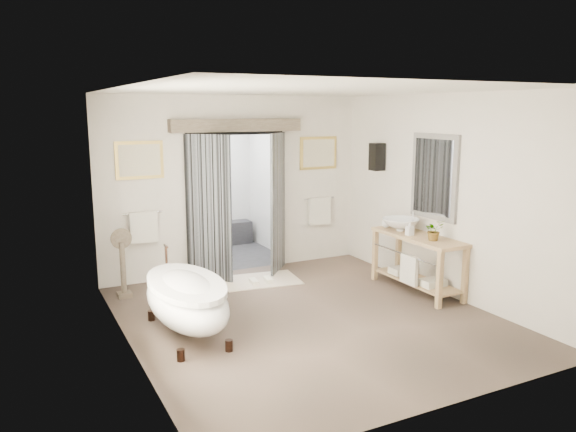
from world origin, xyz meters
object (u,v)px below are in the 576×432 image
(rug, at_px, (260,280))
(basin, at_px, (401,225))
(vanity, at_px, (417,258))
(clawfoot_tub, at_px, (186,299))

(rug, bearing_deg, basin, -31.82)
(vanity, height_order, basin, basin)
(vanity, relative_size, basin, 2.86)
(clawfoot_tub, relative_size, rug, 1.57)
(clawfoot_tub, height_order, basin, basin)
(vanity, distance_m, basin, 0.58)
(vanity, xyz_separation_m, rug, (-1.86, 1.52, -0.50))
(clawfoot_tub, xyz_separation_m, rug, (1.67, 1.58, -0.44))
(clawfoot_tub, xyz_separation_m, basin, (3.50, 0.44, 0.50))
(clawfoot_tub, bearing_deg, vanity, 0.98)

